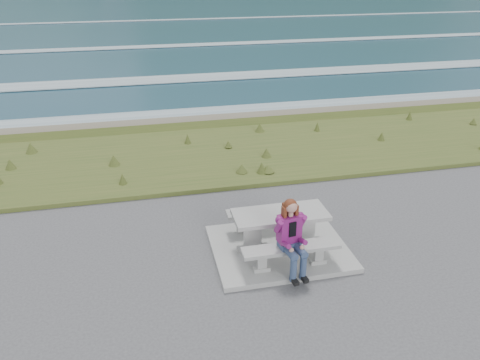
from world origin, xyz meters
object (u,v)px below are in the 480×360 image
object	(u,v)px
picnic_table	(280,220)
seated_woman	(292,247)
bench_seaward	(270,213)
bench_landward	(291,251)

from	to	relation	value
picnic_table	seated_woman	xyz separation A→B (m)	(-0.03, -0.83, -0.07)
bench_seaward	picnic_table	bearing A→B (deg)	-90.00
bench_seaward	seated_woman	bearing A→B (deg)	-90.96
bench_landward	bench_seaward	world-z (taller)	same
bench_landward	seated_woman	size ratio (longest dim) A/B	1.29
bench_seaward	seated_woman	size ratio (longest dim) A/B	1.29
bench_seaward	seated_woman	distance (m)	1.54
picnic_table	bench_seaward	size ratio (longest dim) A/B	1.00
picnic_table	bench_landward	xyz separation A→B (m)	(0.00, -0.70, -0.23)
seated_woman	bench_landward	bearing A→B (deg)	69.90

